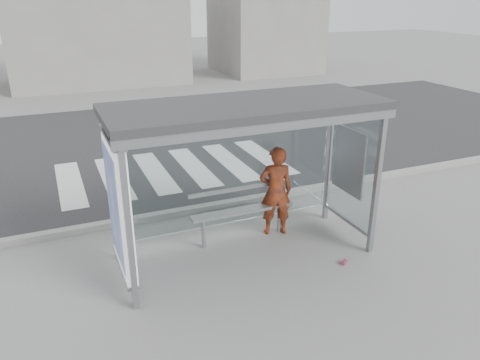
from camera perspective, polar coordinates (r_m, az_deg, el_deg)
name	(u,v)px	position (r m, az deg, el deg)	size (l,w,h in m)	color
ground	(246,255)	(8.02, 0.78, -9.15)	(80.00, 80.00, 0.00)	slate
road	(152,142)	(14.18, -10.70, 4.58)	(30.00, 10.00, 0.01)	#252527
curb	(208,207)	(9.60, -3.92, -3.28)	(30.00, 0.18, 0.12)	gray
crosswalk	(175,169)	(11.88, -7.99, 1.31)	(5.55, 3.00, 0.00)	silver
bus_shelter	(223,145)	(7.12, -2.09, 4.29)	(4.25, 1.65, 2.62)	gray
building_center	(96,29)	(24.49, -17.20, 17.16)	(8.00, 5.00, 5.00)	gray
building_right	(265,5)	(26.99, 3.09, 20.52)	(5.00, 5.00, 7.00)	gray
person	(276,191)	(8.39, 4.37, -1.36)	(0.61, 0.40, 1.66)	#D14B13
bench	(242,210)	(8.24, 0.28, -3.69)	(1.89, 0.27, 0.97)	gray
soda_can	(344,262)	(7.95, 12.55, -9.73)	(0.07, 0.07, 0.12)	#C43969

